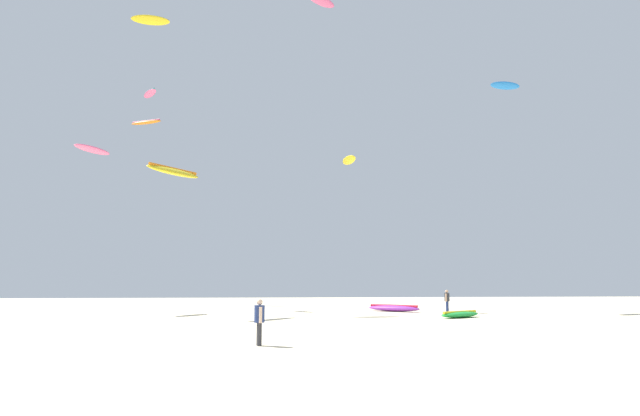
% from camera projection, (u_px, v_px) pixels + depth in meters
% --- Properties ---
extents(ground_plane, '(120.00, 120.00, 0.00)m').
position_uv_depth(ground_plane, '(373.00, 359.00, 14.98)').
color(ground_plane, beige).
extents(person_foreground, '(0.36, 0.51, 1.58)m').
position_uv_depth(person_foreground, '(259.00, 318.00, 18.10)').
color(person_foreground, '#2D2D33').
rests_on(person_foreground, ground).
extents(person_midground, '(0.36, 0.45, 1.61)m').
position_uv_depth(person_midground, '(447.00, 299.00, 37.73)').
color(person_midground, navy).
rests_on(person_midground, ground).
extents(kite_grounded_near, '(3.44, 2.78, 0.41)m').
position_uv_depth(kite_grounded_near, '(460.00, 314.00, 32.13)').
color(kite_grounded_near, green).
rests_on(kite_grounded_near, ground).
extents(kite_grounded_mid, '(3.91, 3.78, 0.52)m').
position_uv_depth(kite_grounded_mid, '(394.00, 308.00, 38.92)').
color(kite_grounded_mid, purple).
rests_on(kite_grounded_mid, ground).
extents(kite_aloft_0, '(2.48, 3.44, 0.49)m').
position_uv_depth(kite_aloft_0, '(92.00, 150.00, 40.24)').
color(kite_aloft_0, '#E5598C').
extents(kite_aloft_2, '(3.19, 1.17, 0.78)m').
position_uv_depth(kite_aloft_2, '(505.00, 86.00, 51.83)').
color(kite_aloft_2, blue).
extents(kite_aloft_3, '(2.98, 2.40, 0.75)m').
position_uv_depth(kite_aloft_3, '(322.00, 1.00, 48.71)').
color(kite_aloft_3, '#E5598C').
extents(kite_aloft_4, '(3.89, 2.59, 0.63)m').
position_uv_depth(kite_aloft_4, '(146.00, 122.00, 57.35)').
color(kite_aloft_4, orange).
extents(kite_aloft_5, '(3.23, 1.21, 0.79)m').
position_uv_depth(kite_aloft_5, '(150.00, 20.00, 44.37)').
color(kite_aloft_5, yellow).
extents(kite_aloft_7, '(1.98, 2.75, 0.33)m').
position_uv_depth(kite_aloft_7, '(150.00, 94.00, 48.02)').
color(kite_aloft_7, '#E5598C').
extents(kite_aloft_8, '(1.22, 2.75, 0.66)m').
position_uv_depth(kite_aloft_8, '(349.00, 160.00, 42.66)').
color(kite_aloft_8, yellow).
extents(kite_aloft_9, '(3.70, 4.12, 0.88)m').
position_uv_depth(kite_aloft_9, '(173.00, 171.00, 35.05)').
color(kite_aloft_9, yellow).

